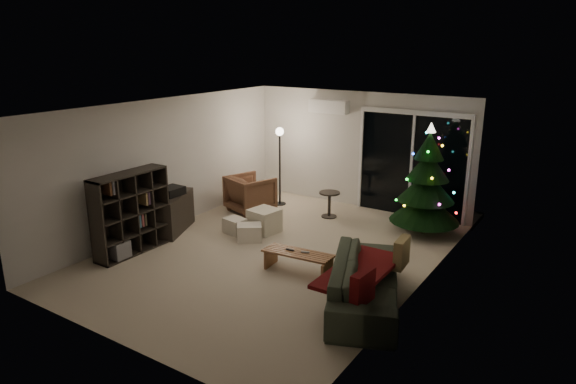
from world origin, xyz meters
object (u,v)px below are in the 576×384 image
(coffee_table, at_px, (298,263))
(christmas_tree, at_px, (427,179))
(armchair, at_px, (250,194))
(media_cabinet, at_px, (173,213))
(bookshelf, at_px, (124,211))
(sofa, at_px, (366,282))

(coffee_table, relative_size, christmas_tree, 0.52)
(armchair, distance_m, coffee_table, 3.22)
(media_cabinet, relative_size, coffee_table, 1.04)
(coffee_table, bearing_deg, bookshelf, -169.87)
(bookshelf, xyz_separation_m, armchair, (0.52, 2.87, -0.31))
(media_cabinet, xyz_separation_m, armchair, (0.52, 1.76, 0.03))
(sofa, relative_size, coffee_table, 2.03)
(bookshelf, xyz_separation_m, christmas_tree, (4.05, 3.64, 0.35))
(armchair, bearing_deg, christmas_tree, -149.54)
(bookshelf, xyz_separation_m, sofa, (4.30, 0.50, -0.38))
(media_cabinet, bearing_deg, bookshelf, -112.99)
(media_cabinet, distance_m, sofa, 4.34)
(christmas_tree, bearing_deg, bookshelf, -138.01)
(armchair, xyz_separation_m, coffee_table, (2.48, -2.04, -0.22))
(armchair, xyz_separation_m, sofa, (3.78, -2.37, -0.07))
(sofa, height_order, coffee_table, sofa)
(bookshelf, distance_m, coffee_table, 3.16)
(bookshelf, distance_m, media_cabinet, 1.16)
(sofa, xyz_separation_m, christmas_tree, (-0.25, 3.14, 0.72))
(armchair, bearing_deg, sofa, 166.09)
(bookshelf, bearing_deg, media_cabinet, 83.75)
(media_cabinet, height_order, coffee_table, media_cabinet)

